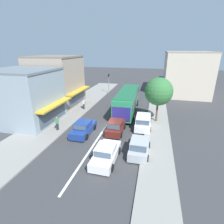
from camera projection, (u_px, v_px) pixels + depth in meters
ground_plane at (103, 131)px, 20.46m from camera, size 140.00×140.00×0.00m
lane_centre_line at (111, 118)px, 24.11m from camera, size 0.20×28.00×0.01m
sidewalk_left at (72, 109)px, 27.44m from camera, size 5.20×44.00×0.14m
kerb_right at (157, 117)px, 24.52m from camera, size 2.80×44.00×0.12m
shopfront_corner_near at (25, 97)px, 21.87m from camera, size 8.43×7.02×6.79m
shopfront_mid_block at (57, 82)px, 28.51m from camera, size 7.91×7.44×8.02m
building_right_far at (186, 73)px, 35.92m from camera, size 9.51×11.12×8.54m
city_bus at (127, 100)px, 26.12m from camera, size 2.91×10.91×3.23m
sedan_queue_gap_filler at (83, 128)px, 19.60m from camera, size 1.90×4.20×1.47m
hatchback_behind_bus_near at (116, 127)px, 19.82m from camera, size 1.84×3.71×1.54m
sedan_adjacent_lane_trail at (106, 154)px, 14.86m from camera, size 1.96×4.23×1.47m
parked_hatchback_kerb_front at (139, 147)px, 15.81m from camera, size 1.85×3.72×1.54m
parked_wagon_kerb_second at (143, 121)px, 21.20m from camera, size 2.03×4.55×1.58m
traffic_light_downstreet at (109, 80)px, 36.19m from camera, size 0.32×0.24×4.20m
street_tree_right at (159, 92)px, 21.65m from camera, size 3.49×3.49×5.81m
pedestrian_with_handbag_near at (84, 103)px, 27.13m from camera, size 0.33×0.66×1.63m
pedestrian_browsing_midblock at (57, 123)px, 20.06m from camera, size 0.30×0.55×1.63m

